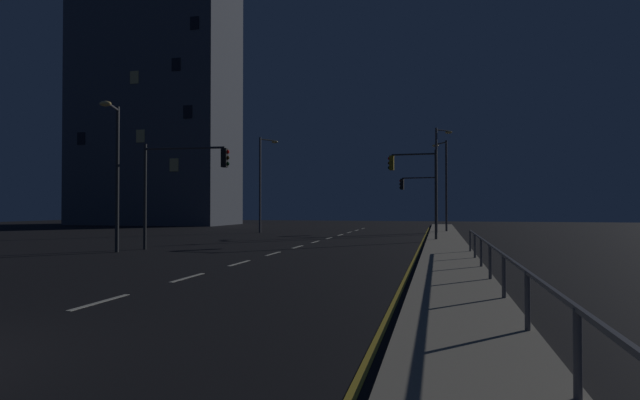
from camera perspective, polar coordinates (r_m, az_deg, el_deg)
The scene contains 13 objects.
ground_plane at distance 23.51m, azimuth -5.06°, elevation -6.12°, with size 112.00×112.00×0.00m, color black.
sidewalk_right at distance 22.29m, azimuth 14.68°, elevation -6.21°, with size 2.28×77.00×0.14m, color #9E937F.
lane_markings_center at distance 26.84m, azimuth -2.66°, elevation -5.46°, with size 0.14×50.00×0.01m.
lane_edge_line at distance 27.29m, azimuth 11.54°, elevation -5.37°, with size 0.14×53.00×0.01m.
traffic_light_far_center at distance 32.06m, azimuth 11.04°, elevation 2.59°, with size 3.13×0.36×5.68m.
traffic_light_mid_right at distance 25.94m, azimuth -15.79°, elevation 2.92°, with size 4.56×0.65×5.42m.
traffic_light_far_right at distance 43.09m, azimuth 11.44°, elevation 0.95°, with size 3.19×0.59×4.82m.
street_lamp_far_end at distance 43.33m, azimuth 14.23°, elevation 2.59°, with size 1.26×1.62×7.72m.
street_lamp_median at distance 42.36m, azimuth -6.68°, elevation 2.75°, with size 1.24×1.57×8.14m.
street_lamp_mid_block at distance 25.27m, azimuth -22.68°, elevation 3.97°, with size 1.04×2.05×7.01m.
street_lamp_corner at distance 40.51m, azimuth 13.58°, elevation 3.28°, with size 1.35×1.20×8.38m.
barrier_fence at distance 13.25m, azimuth 19.76°, elevation -6.35°, with size 0.09×20.95×0.98m.
building_distant at distance 66.71m, azimuth -18.51°, elevation 10.13°, with size 19.76×9.44×29.66m.
Camera 1 is at (7.47, -4.68, 2.15)m, focal length 27.58 mm.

